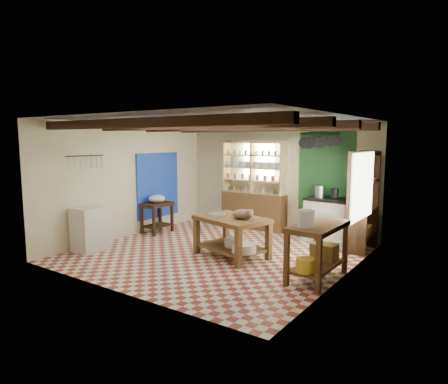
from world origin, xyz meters
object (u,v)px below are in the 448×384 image
Objects in this scene: stove at (330,220)px; right_counter at (317,252)px; prep_table at (157,218)px; cat at (243,214)px; white_cabinet at (89,229)px; work_table at (232,237)px.

stove is 2.55m from right_counter.
prep_table is (-3.68, -1.58, -0.12)m from stove.
stove is 2.47× the size of cat.
cat reaches higher than white_cabinet.
work_table is at bearing -112.90° from stove.
prep_table is at bearing -178.90° from work_table.
white_cabinet is at bearing -165.85° from right_counter.
right_counter is at bearing -11.13° from prep_table.
right_counter is (4.38, -0.87, 0.09)m from prep_table.
prep_table is 1.91m from white_cabinet.
white_cabinet is 3.14m from cat.
prep_table is at bearing 172.00° from cat.
stove reaches higher than white_cabinet.
right_counter is 1.62m from cat.
prep_table is 0.58× the size of right_counter.
white_cabinet is (-3.70, -3.49, -0.04)m from stove.
work_table is 3.40× the size of cat.
work_table is 2.89m from white_cabinet.
right_counter is at bearing -3.46° from cat.
stove is 5.09m from white_cabinet.
cat reaches higher than prep_table.
prep_table is 1.83× the size of cat.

